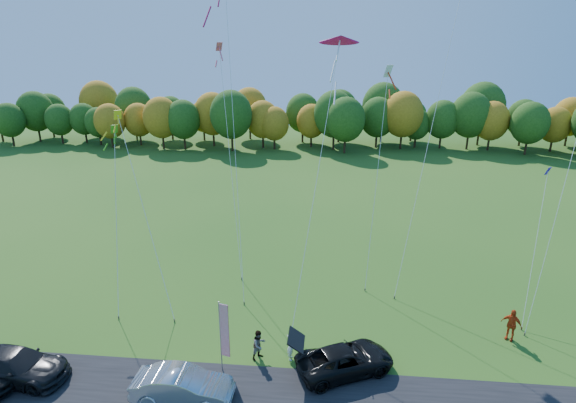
# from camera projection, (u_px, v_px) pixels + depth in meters

# --- Properties ---
(ground) EXTENTS (160.00, 160.00, 0.00)m
(ground) POSITION_uv_depth(u_px,v_px,m) (278.00, 355.00, 24.90)
(ground) COLOR #214E14
(tree_line) EXTENTS (116.00, 12.00, 10.00)m
(tree_line) POSITION_uv_depth(u_px,v_px,m) (316.00, 149.00, 76.75)
(tree_line) COLOR #1E4711
(tree_line) RESTS_ON ground
(black_suv) EXTENTS (5.68, 4.32, 1.43)m
(black_suv) POSITION_uv_depth(u_px,v_px,m) (345.00, 360.00, 23.44)
(black_suv) COLOR black
(black_suv) RESTS_ON ground
(silver_sedan) EXTENTS (4.84, 1.72, 1.59)m
(silver_sedan) POSITION_uv_depth(u_px,v_px,m) (183.00, 386.00, 21.50)
(silver_sedan) COLOR #BCBCC2
(silver_sedan) RESTS_ON ground
(dark_truck_a) EXTENTS (5.62, 2.61, 1.59)m
(dark_truck_a) POSITION_uv_depth(u_px,v_px,m) (15.00, 365.00, 22.91)
(dark_truck_a) COLOR black
(dark_truck_a) RESTS_ON ground
(person_tailgate_a) EXTENTS (0.39, 0.58, 1.58)m
(person_tailgate_a) POSITION_uv_depth(u_px,v_px,m) (291.00, 346.00, 24.37)
(person_tailgate_a) COLOR white
(person_tailgate_a) RESTS_ON ground
(person_tailgate_b) EXTENTS (1.04, 1.06, 1.71)m
(person_tailgate_b) POSITION_uv_depth(u_px,v_px,m) (259.00, 345.00, 24.42)
(person_tailgate_b) COLOR gray
(person_tailgate_b) RESTS_ON ground
(person_east) EXTENTS (1.21, 1.04, 1.95)m
(person_east) POSITION_uv_depth(u_px,v_px,m) (511.00, 325.00, 26.00)
(person_east) COLOR red
(person_east) RESTS_ON ground
(feather_flag) EXTENTS (0.53, 0.19, 4.10)m
(feather_flag) POSITION_uv_depth(u_px,v_px,m) (224.00, 330.00, 22.93)
(feather_flag) COLOR #999999
(feather_flag) RESTS_ON ground
(kite_delta_blue) EXTENTS (4.21, 10.78, 23.38)m
(kite_delta_blue) POSITION_uv_depth(u_px,v_px,m) (233.00, 121.00, 31.01)
(kite_delta_blue) COLOR #4C3F33
(kite_delta_blue) RESTS_ON ground
(kite_parafoil_orange) EXTENTS (8.09, 12.42, 30.30)m
(kite_parafoil_orange) POSITION_uv_depth(u_px,v_px,m) (445.00, 67.00, 31.04)
(kite_parafoil_orange) COLOR #4C3F33
(kite_parafoil_orange) RESTS_ON ground
(kite_delta_red) EXTENTS (3.72, 9.56, 18.19)m
(kite_delta_red) POSITION_uv_depth(u_px,v_px,m) (318.00, 174.00, 27.48)
(kite_delta_red) COLOR #4C3F33
(kite_delta_red) RESTS_ON ground
(kite_parafoil_rainbow) EXTENTS (6.33, 7.29, 20.93)m
(kite_parafoil_rainbow) POSITION_uv_depth(u_px,v_px,m) (573.00, 153.00, 26.26)
(kite_parafoil_rainbow) COLOR #4C3F33
(kite_parafoil_rainbow) RESTS_ON ground
(kite_diamond_yellow) EXTENTS (5.38, 6.12, 12.63)m
(kite_diamond_yellow) POSITION_uv_depth(u_px,v_px,m) (145.00, 213.00, 28.87)
(kite_diamond_yellow) COLOR #4C3F33
(kite_diamond_yellow) RESTS_ON ground
(kite_diamond_green) EXTENTS (2.20, 6.34, 11.58)m
(kite_diamond_green) POSITION_uv_depth(u_px,v_px,m) (116.00, 218.00, 29.29)
(kite_diamond_green) COLOR #4C3F33
(kite_diamond_green) RESTS_ON ground
(kite_diamond_white) EXTENTS (1.85, 5.35, 15.53)m
(kite_diamond_white) POSITION_uv_depth(u_px,v_px,m) (377.00, 178.00, 31.27)
(kite_diamond_white) COLOR #4C3F33
(kite_diamond_white) RESTS_ON ground
(kite_diamond_pink) EXTENTS (3.11, 7.27, 16.96)m
(kite_diamond_pink) POSITION_uv_depth(u_px,v_px,m) (230.00, 159.00, 33.69)
(kite_diamond_pink) COLOR #4C3F33
(kite_diamond_pink) RESTS_ON ground
(kite_diamond_blue_low) EXTENTS (2.76, 5.76, 9.13)m
(kite_diamond_blue_low) POSITION_uv_depth(u_px,v_px,m) (535.00, 246.00, 28.13)
(kite_diamond_blue_low) COLOR #4C3F33
(kite_diamond_blue_low) RESTS_ON ground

